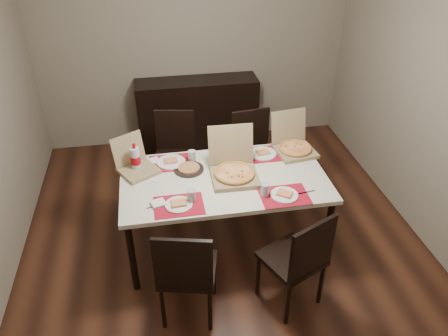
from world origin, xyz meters
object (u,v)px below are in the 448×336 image
Objects in this scene: sideboard at (198,114)px; dip_bowl at (233,164)px; chair_far_left at (175,150)px; dining_table at (224,184)px; soda_bottle at (136,159)px; pizza_box_center at (234,170)px; chair_near_left at (186,271)px; chair_near_right at (299,258)px; chair_far_right at (254,150)px.

dip_bowl is at bearing -86.14° from sideboard.
dining_table is at bearing -68.60° from chair_far_left.
dip_bowl is 0.88m from soda_bottle.
chair_near_left is at bearing -122.09° from pizza_box_center.
chair_near_left is 1.02m from pizza_box_center.
chair_near_right is 8.60× the size of dip_bowl.
sideboard is at bearing 65.43° from soda_bottle.
chair_near_left is at bearing -73.24° from soda_bottle.
chair_near_right is 1.95m from chair_far_left.
pizza_box_center reaches higher than soda_bottle.
chair_far_right is at bearing 60.66° from dip_bowl.
dip_bowl is (0.54, 0.99, 0.25)m from chair_near_left.
dip_bowl is at bearing 57.13° from dining_table.
chair_near_right is 1.00× the size of chair_far_right.
chair_far_right reaches higher than dip_bowl.
soda_bottle is at bearing 163.37° from pizza_box_center.
dining_table is 1.02m from chair_far_left.
chair_near_right is at bearing -65.70° from chair_far_left.
dining_table is at bearing -89.96° from sideboard.
chair_near_left is (-0.43, -0.81, -0.17)m from dining_table.
sideboard is 1.92m from dining_table.
sideboard is 1.61× the size of chair_far_right.
chair_far_left is at bearing 122.41° from dip_bowl.
chair_near_left is 1.00× the size of chair_far_right.
chair_far_right is at bearing 23.98° from soda_bottle.
chair_far_left is 0.94m from dip_bowl.
soda_bottle is (-0.32, 1.08, 0.35)m from chair_near_left.
chair_near_left and chair_far_left have the same top height.
dining_table is (0.00, -1.90, 0.23)m from sideboard.
soda_bottle is (-0.75, 0.26, 0.18)m from dining_table.
dining_table is at bearing -19.15° from soda_bottle.
pizza_box_center is (0.52, 0.82, 0.30)m from chair_near_left.
chair_near_left and chair_far_right have the same top height.
sideboard is 1.93m from pizza_box_center.
chair_far_right reaches higher than dining_table.
pizza_box_center is at bearing 6.49° from dining_table.
dining_table is 1.94× the size of chair_far_right.
chair_near_left is 8.60× the size of dip_bowl.
dining_table is 1.94× the size of chair_near_right.
soda_bottle is at bearing 174.53° from dip_bowl.
chair_near_right and chair_far_left have the same top height.
chair_far_left is 3.47× the size of soda_bottle.
chair_far_right is at bearing 59.86° from dining_table.
sideboard is at bearing 99.02° from chair_near_right.
soda_bottle is (-1.22, -0.54, 0.35)m from chair_far_right.
chair_far_left and chair_far_right have the same top height.
pizza_box_center is (0.46, -0.93, 0.30)m from chair_far_left.
sideboard is 2.77m from chair_near_right.
sideboard is 1.20m from chair_far_right.
chair_far_left is 8.60× the size of dip_bowl.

